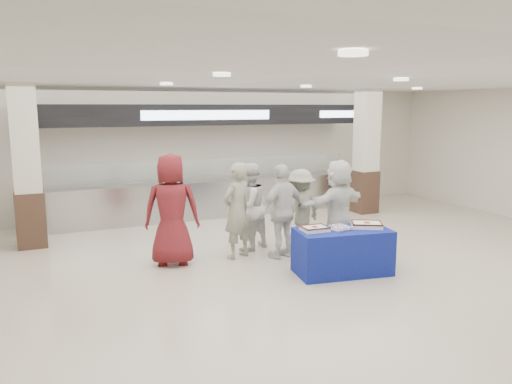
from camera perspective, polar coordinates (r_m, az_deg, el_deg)
name	(u,v)px	position (r m, az deg, el deg)	size (l,w,h in m)	color
ground	(315,285)	(7.96, 6.70, -10.55)	(14.00, 14.00, 0.00)	beige
serving_line	(205,171)	(12.51, -5.89, 2.38)	(8.70, 0.85, 2.80)	#AEB0B5
column_left	(27,170)	(10.67, -24.67, 2.27)	(0.55, 0.55, 3.20)	#352118
column_right	(366,154)	(13.25, 12.47, 4.23)	(0.55, 0.55, 3.20)	#352118
display_table	(342,251)	(8.47, 9.85, -6.71)	(1.55, 0.78, 0.75)	navy
sheet_cake_left	(315,228)	(8.20, 6.73, -4.13)	(0.44, 0.35, 0.09)	white
sheet_cake_right	(367,224)	(8.59, 12.55, -3.63)	(0.62, 0.58, 0.10)	white
cupcake_tray	(341,228)	(8.38, 9.65, -4.03)	(0.39, 0.32, 0.06)	silver
civilian_maroon	(172,210)	(8.79, -9.60, -1.99)	(0.96, 0.63, 1.97)	maroon
soldier_a	(237,211)	(9.08, -2.17, -2.15)	(0.64, 0.42, 1.76)	gray
chef_tall	(249,207)	(9.62, -0.82, -1.68)	(0.82, 0.64, 1.69)	silver
chef_short	(283,211)	(9.11, 3.06, -2.21)	(1.02, 0.42, 1.74)	silver
soldier_b	(300,210)	(9.66, 5.05, -2.03)	(1.02, 0.58, 1.57)	gray
civilian_white	(338,205)	(9.71, 9.36, -1.49)	(1.64, 0.52, 1.76)	white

